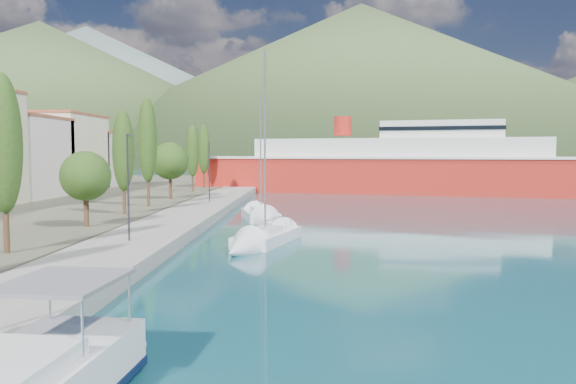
{
  "coord_description": "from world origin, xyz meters",
  "views": [
    {
      "loc": [
        1.15,
        -18.66,
        5.76
      ],
      "look_at": [
        0.0,
        14.0,
        3.5
      ],
      "focal_mm": 35.0,
      "sensor_mm": 36.0,
      "label": 1
    }
  ],
  "objects": [
    {
      "name": "tree_row",
      "position": [
        -14.11,
        32.85,
        5.59
      ],
      "size": [
        4.12,
        64.53,
        10.35
      ],
      "color": "#47301E",
      "rests_on": "land_strip"
    },
    {
      "name": "hills_far",
      "position": [
        138.59,
        618.73,
        77.39
      ],
      "size": [
        1480.0,
        900.0,
        180.0
      ],
      "color": "slate",
      "rests_on": "ground"
    },
    {
      "name": "ground",
      "position": [
        0.0,
        120.0,
        0.0
      ],
      "size": [
        1400.0,
        1400.0,
        0.0
      ],
      "primitive_type": "plane",
      "color": "#144C59"
    },
    {
      "name": "hills_near",
      "position": [
        98.04,
        372.5,
        49.18
      ],
      "size": [
        1010.0,
        520.0,
        115.0
      ],
      "color": "#435B30",
      "rests_on": "ground"
    },
    {
      "name": "sailboat_mid",
      "position": [
        -2.49,
        27.58,
        0.33
      ],
      "size": [
        4.44,
        8.43,
        11.83
      ],
      "color": "silver",
      "rests_on": "ground"
    },
    {
      "name": "ferry",
      "position": [
        14.63,
        64.38,
        3.61
      ],
      "size": [
        61.07,
        27.1,
        11.88
      ],
      "color": "red",
      "rests_on": "ground"
    },
    {
      "name": "quay",
      "position": [
        -9.0,
        26.0,
        0.4
      ],
      "size": [
        5.0,
        88.0,
        0.8
      ],
      "primitive_type": "cube",
      "color": "gray",
      "rests_on": "ground"
    },
    {
      "name": "lamp_posts",
      "position": [
        -9.0,
        14.99,
        4.08
      ],
      "size": [
        0.15,
        45.76,
        6.06
      ],
      "color": "#2D2D33",
      "rests_on": "quay"
    },
    {
      "name": "sailboat_near",
      "position": [
        -2.08,
        14.93,
        0.32
      ],
      "size": [
        5.03,
        9.4,
        13.1
      ],
      "color": "silver",
      "rests_on": "ground"
    }
  ]
}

